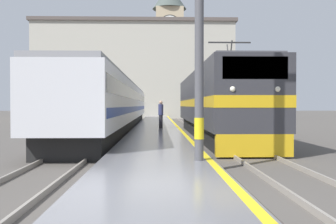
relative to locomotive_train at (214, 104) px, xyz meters
The scene contains 10 objects.
ground_plane 14.51m from the locomotive_train, 103.88° to the left, with size 200.00×200.00×0.00m, color #514C47.
platform 9.77m from the locomotive_train, 111.06° to the left, with size 3.27×140.00×0.37m.
rail_track_near 9.17m from the locomotive_train, 90.00° to the left, with size 2.83×140.00×0.16m.
rail_track_far 11.25m from the locomotive_train, 126.06° to the left, with size 2.83×140.00×0.16m.
locomotive_train is the anchor object (origin of this frame).
passenger_train 10.08m from the locomotive_train, 130.27° to the left, with size 2.92×37.98×3.61m.
catenary_mast 12.91m from the locomotive_train, 99.83° to the right, with size 2.57×0.27×7.59m.
person_on_platform 4.57m from the locomotive_train, 134.93° to the left, with size 0.34×0.34×1.86m.
clock_tower 45.42m from the locomotive_train, 91.69° to the left, with size 5.79×5.79×22.64m.
station_building 37.20m from the locomotive_train, 100.68° to the left, with size 29.68×8.76×14.36m.
Camera 1 is at (0.00, -7.47, 1.92)m, focal length 42.00 mm.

